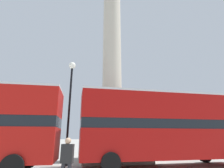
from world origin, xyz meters
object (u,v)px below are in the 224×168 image
bus_b (163,125)px  equestrian_statue (179,138)px  pedestrian_near_lamp (67,159)px  monument_column (112,75)px  street_lamp (70,98)px

bus_b → equestrian_statue: 9.35m
equestrian_statue → pedestrian_near_lamp: size_ratio=3.40×
monument_column → bus_b: (2.58, -3.47, -4.41)m
bus_b → street_lamp: size_ratio=1.51×
pedestrian_near_lamp → equestrian_statue: bearing=65.6°
bus_b → street_lamp: bearing=166.1°
monument_column → pedestrian_near_lamp: bearing=-114.6°
street_lamp → monument_column: bearing=29.6°
monument_column → equestrian_statue: size_ratio=3.67×
bus_b → equestrian_statue: equestrian_statue is taller
equestrian_statue → pedestrian_near_lamp: bearing=-123.1°
equestrian_statue → street_lamp: 13.26m
bus_b → pedestrian_near_lamp: size_ratio=6.10×
monument_column → street_lamp: monument_column is taller
monument_column → pedestrian_near_lamp: (-3.18, -6.94, -5.88)m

